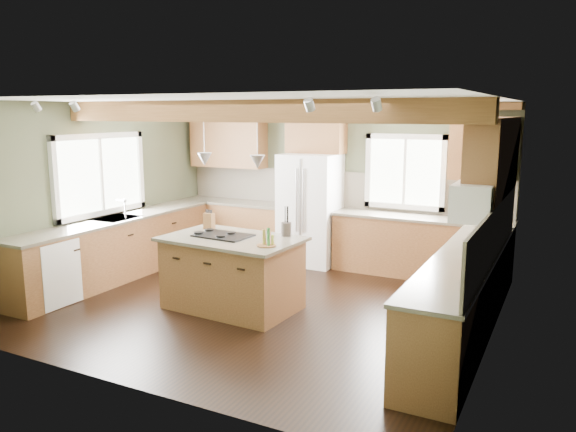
% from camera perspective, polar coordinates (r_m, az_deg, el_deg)
% --- Properties ---
extents(floor, '(5.60, 5.60, 0.00)m').
position_cam_1_polar(floor, '(7.39, -2.64, -8.92)').
color(floor, black).
rests_on(floor, ground).
extents(ceiling, '(5.60, 5.60, 0.00)m').
position_cam_1_polar(ceiling, '(6.98, -2.82, 11.66)').
color(ceiling, silver).
rests_on(ceiling, wall_back).
extents(wall_back, '(5.60, 0.00, 5.60)m').
position_cam_1_polar(wall_back, '(9.30, 4.94, 3.31)').
color(wall_back, '#4F583E').
rests_on(wall_back, ground).
extents(wall_left, '(0.00, 5.00, 5.00)m').
position_cam_1_polar(wall_left, '(8.79, -18.81, 2.37)').
color(wall_left, '#4F583E').
rests_on(wall_left, ground).
extents(wall_right, '(0.00, 5.00, 5.00)m').
position_cam_1_polar(wall_right, '(6.20, 20.38, -0.93)').
color(wall_right, '#4F583E').
rests_on(wall_right, ground).
extents(ceiling_beam, '(5.55, 0.26, 0.26)m').
position_cam_1_polar(ceiling_beam, '(6.72, -4.06, 10.58)').
color(ceiling_beam, brown).
rests_on(ceiling_beam, ceiling).
extents(soffit_trim, '(5.55, 0.20, 0.10)m').
position_cam_1_polar(soffit_trim, '(9.14, 4.83, 10.98)').
color(soffit_trim, brown).
rests_on(soffit_trim, ceiling).
extents(backsplash_back, '(5.58, 0.03, 0.58)m').
position_cam_1_polar(backsplash_back, '(9.30, 4.90, 2.75)').
color(backsplash_back, brown).
rests_on(backsplash_back, wall_back).
extents(backsplash_right, '(0.03, 3.70, 0.58)m').
position_cam_1_polar(backsplash_right, '(6.27, 20.25, -1.65)').
color(backsplash_right, brown).
rests_on(backsplash_right, wall_right).
extents(base_cab_back_left, '(2.02, 0.60, 0.88)m').
position_cam_1_polar(base_cab_back_left, '(9.99, -5.35, -1.19)').
color(base_cab_back_left, brown).
rests_on(base_cab_back_left, floor).
extents(counter_back_left, '(2.06, 0.64, 0.04)m').
position_cam_1_polar(counter_back_left, '(9.91, -5.39, 1.41)').
color(counter_back_left, '#443E32').
rests_on(counter_back_left, base_cab_back_left).
extents(base_cab_back_right, '(2.62, 0.60, 0.88)m').
position_cam_1_polar(base_cab_back_right, '(8.72, 13.22, -3.16)').
color(base_cab_back_right, brown).
rests_on(base_cab_back_right, floor).
extents(counter_back_right, '(2.66, 0.64, 0.04)m').
position_cam_1_polar(counter_back_right, '(8.63, 13.34, -0.18)').
color(counter_back_right, '#443E32').
rests_on(counter_back_right, base_cab_back_right).
extents(base_cab_left, '(0.60, 3.70, 0.88)m').
position_cam_1_polar(base_cab_left, '(8.77, -16.87, -3.26)').
color(base_cab_left, brown).
rests_on(base_cab_left, floor).
extents(counter_left, '(0.64, 3.74, 0.04)m').
position_cam_1_polar(counter_left, '(8.67, -17.03, -0.31)').
color(counter_left, '#443E32').
rests_on(counter_left, base_cab_left).
extents(base_cab_right, '(0.60, 3.70, 0.88)m').
position_cam_1_polar(base_cab_right, '(6.50, 17.30, -8.08)').
color(base_cab_right, brown).
rests_on(base_cab_right, floor).
extents(counter_right, '(0.64, 3.74, 0.04)m').
position_cam_1_polar(counter_right, '(6.37, 17.52, -4.15)').
color(counter_right, '#443E32').
rests_on(counter_right, base_cab_right).
extents(upper_cab_back_left, '(1.40, 0.35, 0.90)m').
position_cam_1_polar(upper_cab_back_left, '(10.01, -6.09, 7.54)').
color(upper_cab_back_left, brown).
rests_on(upper_cab_back_left, wall_back).
extents(upper_cab_over_fridge, '(0.96, 0.35, 0.70)m').
position_cam_1_polar(upper_cab_over_fridge, '(9.19, 2.86, 8.57)').
color(upper_cab_over_fridge, brown).
rests_on(upper_cab_over_fridge, wall_back).
extents(upper_cab_right, '(0.35, 2.20, 0.90)m').
position_cam_1_polar(upper_cab_right, '(7.02, 20.19, 5.71)').
color(upper_cab_right, brown).
rests_on(upper_cab_right, wall_right).
extents(upper_cab_back_corner, '(0.90, 0.35, 0.90)m').
position_cam_1_polar(upper_cab_back_corner, '(8.47, 19.20, 6.49)').
color(upper_cab_back_corner, brown).
rests_on(upper_cab_back_corner, wall_back).
extents(window_left, '(0.04, 1.60, 1.05)m').
position_cam_1_polar(window_left, '(8.78, -18.58, 4.02)').
color(window_left, white).
rests_on(window_left, wall_left).
extents(window_back, '(1.10, 0.04, 1.00)m').
position_cam_1_polar(window_back, '(8.89, 11.82, 4.42)').
color(window_back, white).
rests_on(window_back, wall_back).
extents(sink, '(0.50, 0.65, 0.03)m').
position_cam_1_polar(sink, '(8.67, -17.03, -0.27)').
color(sink, '#262628').
rests_on(sink, counter_left).
extents(faucet, '(0.02, 0.02, 0.28)m').
position_cam_1_polar(faucet, '(8.53, -16.21, 0.58)').
color(faucet, '#B2B2B7').
rests_on(faucet, sink).
extents(dishwasher, '(0.60, 0.60, 0.84)m').
position_cam_1_polar(dishwasher, '(7.91, -23.34, -5.22)').
color(dishwasher, white).
rests_on(dishwasher, floor).
extents(oven, '(0.60, 0.72, 0.84)m').
position_cam_1_polar(oven, '(5.30, 14.69, -12.34)').
color(oven, white).
rests_on(oven, floor).
extents(microwave, '(0.40, 0.70, 0.38)m').
position_cam_1_polar(microwave, '(6.13, 18.44, 1.45)').
color(microwave, white).
rests_on(microwave, wall_right).
extents(pendant_left, '(0.18, 0.18, 0.16)m').
position_cam_1_polar(pendant_left, '(7.13, -8.47, 5.74)').
color(pendant_left, '#B2B2B7').
rests_on(pendant_left, ceiling).
extents(pendant_right, '(0.18, 0.18, 0.16)m').
position_cam_1_polar(pendant_right, '(6.66, -3.13, 5.51)').
color(pendant_right, '#B2B2B7').
rests_on(pendant_right, ceiling).
extents(refrigerator, '(0.90, 0.74, 1.80)m').
position_cam_1_polar(refrigerator, '(9.13, 2.26, 0.68)').
color(refrigerator, white).
rests_on(refrigerator, floor).
extents(island, '(1.64, 1.07, 0.88)m').
position_cam_1_polar(island, '(7.15, -5.67, -5.93)').
color(island, brown).
rests_on(island, floor).
extents(island_top, '(1.76, 1.18, 0.04)m').
position_cam_1_polar(island_top, '(7.04, -5.74, -2.34)').
color(island_top, '#443E32').
rests_on(island_top, island).
extents(cooktop, '(0.71, 0.50, 0.02)m').
position_cam_1_polar(cooktop, '(7.11, -6.60, -1.98)').
color(cooktop, black).
rests_on(cooktop, island_top).
extents(knife_block, '(0.13, 0.10, 0.22)m').
position_cam_1_polar(knife_block, '(7.54, -8.03, -0.52)').
color(knife_block, brown).
rests_on(knife_block, island_top).
extents(utensil_crock, '(0.15, 0.15, 0.17)m').
position_cam_1_polar(utensil_crock, '(7.07, -0.18, -1.34)').
color(utensil_crock, '#413934').
rests_on(utensil_crock, island_top).
extents(bottle_tray, '(0.27, 0.27, 0.21)m').
position_cam_1_polar(bottle_tray, '(6.54, -2.21, -2.17)').
color(bottle_tray, brown).
rests_on(bottle_tray, island_top).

